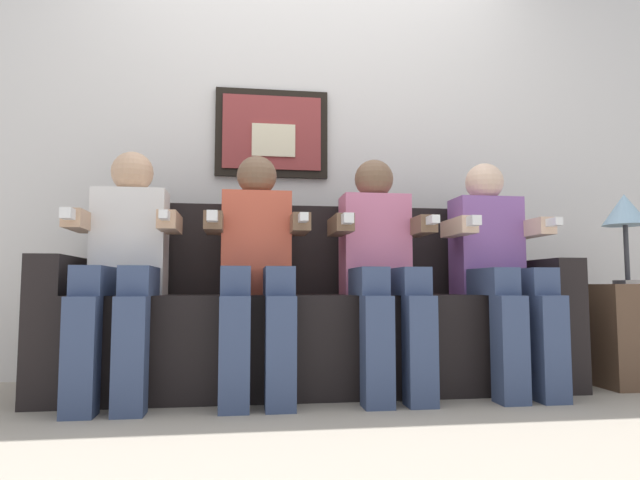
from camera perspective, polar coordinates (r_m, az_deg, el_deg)
The scene contains 10 objects.
ground_plane at distance 2.42m, azimuth 0.52°, elevation -16.45°, with size 6.29×6.29×0.00m, color #9E9384.
back_wall_assembly at distance 3.23m, azimuth -1.63°, elevation 9.75°, with size 4.84×0.10×2.60m.
couch at distance 2.70m, azimuth -0.53°, elevation -8.55°, with size 2.44×0.58×0.90m.
person_leftmost at distance 2.56m, azimuth -19.50°, elevation -1.89°, with size 0.46×0.56×1.11m.
person_left_center at distance 2.51m, azimuth -6.54°, elevation -2.08°, with size 0.46×0.56×1.11m.
person_right_center at distance 2.59m, azimuth 6.28°, elevation -2.17°, with size 0.46×0.56×1.11m.
person_rightmost at distance 2.78m, azimuth 17.80°, elevation -2.16°, with size 0.46×0.56×1.11m.
side_table_right at distance 3.21m, azimuth 29.07°, elevation -8.47°, with size 0.40×0.40×0.50m.
table_lamp at distance 3.23m, azimuth 28.86°, elevation 2.37°, with size 0.22×0.22×0.46m.
spare_remote_on_table at distance 3.11m, azimuth 29.76°, elevation -3.78°, with size 0.04×0.13×0.02m, color white.
Camera 1 is at (-0.35, -2.34, 0.48)m, focal length 31.10 mm.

